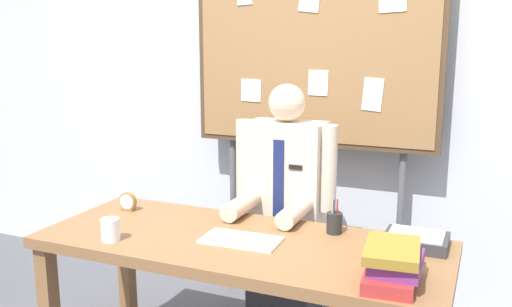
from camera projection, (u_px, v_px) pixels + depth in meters
back_wall at (323, 83)px, 3.39m from camera, size 6.40×0.08×2.70m
desk at (241, 259)px, 2.44m from camera, size 1.79×0.71×0.75m
person at (285, 224)px, 2.95m from camera, size 0.55×0.56×1.39m
bulletin_board at (314, 46)px, 3.16m from camera, size 1.46×0.09×2.20m
book_stack at (393, 265)px, 1.97m from camera, size 0.22×0.31×0.14m
open_notebook at (241, 240)px, 2.39m from camera, size 0.34×0.19×0.01m
desk_clock at (128, 202)px, 2.82m from camera, size 0.10×0.04×0.10m
coffee_mug at (110, 230)px, 2.39m from camera, size 0.08×0.08×0.10m
pen_holder at (334, 223)px, 2.49m from camera, size 0.07×0.07×0.16m
paper_tray at (416, 240)px, 2.33m from camera, size 0.26×0.20×0.06m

